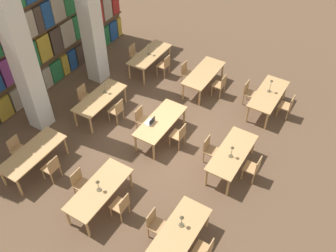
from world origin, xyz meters
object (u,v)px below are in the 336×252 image
Objects in this scene: pillar_left at (19,47)px; reading_table_5 at (204,74)px; chair_12 at (52,167)px; chair_6 at (121,205)px; chair_13 at (18,149)px; desk_lamp_4 at (104,86)px; desk_lamp_3 at (98,184)px; pillar_center at (88,6)px; desk_lamp_0 at (182,219)px; chair_15 at (85,96)px; desk_lamp_5 at (149,47)px; chair_2 at (253,168)px; desk_lamp_1 at (232,150)px; chair_4 at (287,106)px; reading_table_3 at (99,190)px; chair_11 at (187,73)px; chair_9 at (142,119)px; reading_table_1 at (232,154)px; reading_table_2 at (268,95)px; chair_16 at (164,65)px; reading_table_6 at (33,154)px; chair_14 at (117,110)px; desk_lamp_2 at (271,83)px; reading_table_0 at (178,235)px; reading_table_7 at (100,99)px; reading_table_4 at (161,122)px; chair_8 at (179,135)px; chair_17 at (135,54)px; laptop at (150,122)px; chair_7 at (81,183)px; reading_table_8 at (150,55)px; chair_1 at (155,224)px; chair_5 at (249,92)px; chair_3 at (210,149)px.

reading_table_5 is (4.58, -3.80, -2.35)m from pillar_left.
pillar_left reaches higher than chair_12.
pillar_left is 5.41m from chair_6.
chair_13 is 2.11× the size of desk_lamp_4.
desk_lamp_3 is at bearing -112.09° from pillar_left.
desk_lamp_0 is at bearing -125.24° from pillar_center.
desk_lamp_5 is (3.08, -0.67, 0.57)m from chair_15.
chair_2 reaches higher than reading_table_5.
desk_lamp_1 is at bearing -141.79° from reading_table_5.
reading_table_3 is (-6.21, 3.14, 0.17)m from chair_4.
chair_11 is 1.00× the size of chair_15.
chair_13 is (-3.07, 2.47, 0.00)m from chair_9.
pillar_center is at bearing -172.04° from chair_13.
pillar_left is 2.94× the size of reading_table_1.
pillar_center is at bearing 104.25° from reading_table_2.
chair_4 is at bearing -88.51° from chair_16.
chair_9 reaches higher than reading_table_2.
chair_6 is 0.43× the size of reading_table_6.
chair_15 is (2.99, -0.09, 0.00)m from chair_13.
reading_table_2 is 5.23m from chair_14.
chair_2 is 1.86× the size of desk_lamp_5.
chair_16 is (5.90, 4.15, -0.52)m from desk_lamp_0.
reading_table_0 is at bearing -179.42° from desk_lamp_2.
reading_table_7 is 4.29× the size of desk_lamp_5.
chair_12 is (-3.10, 1.77, -0.17)m from reading_table_4.
chair_8 is at bearing 141.97° from chair_4.
chair_13 is 6.08m from chair_17.
pillar_left is at bearing 77.81° from desk_lamp_0.
reading_table_6 is (-1.53, -1.34, -2.35)m from pillar_left.
reading_table_4 is 0.72m from chair_9.
desk_lamp_3 is at bearing 141.50° from reading_table_1.
desk_lamp_1 reaches higher than reading_table_5.
reading_table_0 and reading_table_2 have the same top height.
chair_17 is at bearing 64.22° from chair_2.
laptop is (-3.36, 3.38, 0.29)m from chair_4.
desk_lamp_4 reaches higher than reading_table_4.
chair_14 is at bearing -161.61° from chair_7.
chair_4 and chair_7 have the same top height.
reading_table_4 is 0.72m from chair_8.
chair_12 is 0.43× the size of reading_table_8.
chair_6 is 6.84m from desk_lamp_5.
chair_1 and chair_8 have the same top height.
chair_9 is (3.06, 1.42, 0.00)m from chair_6.
desk_lamp_4 is at bearing -97.88° from chair_9.
reading_table_0 is at bearing -126.37° from pillar_center.
chair_13 is (0.04, 5.66, -0.17)m from reading_table_0.
pillar_center is 2.94× the size of reading_table_6.
desk_lamp_5 is (1.47, -1.41, -1.95)m from pillar_center.
chair_16 is (-0.13, 3.46, 0.00)m from chair_5.
pillar_center is at bearing -105.64° from chair_3.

